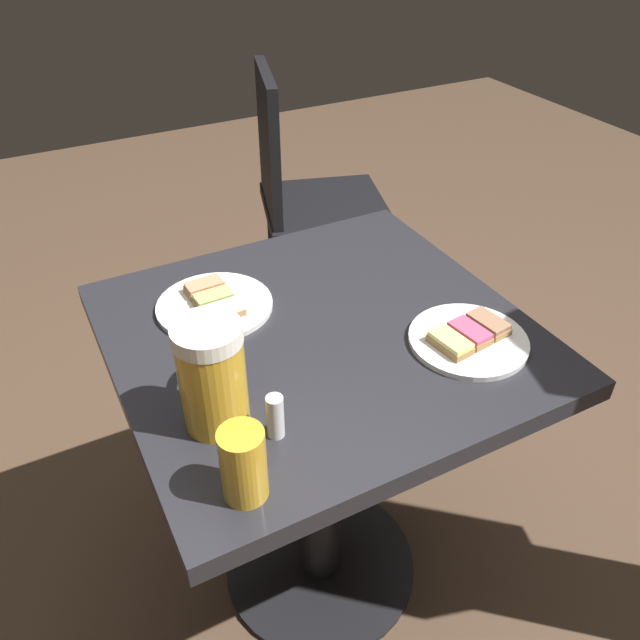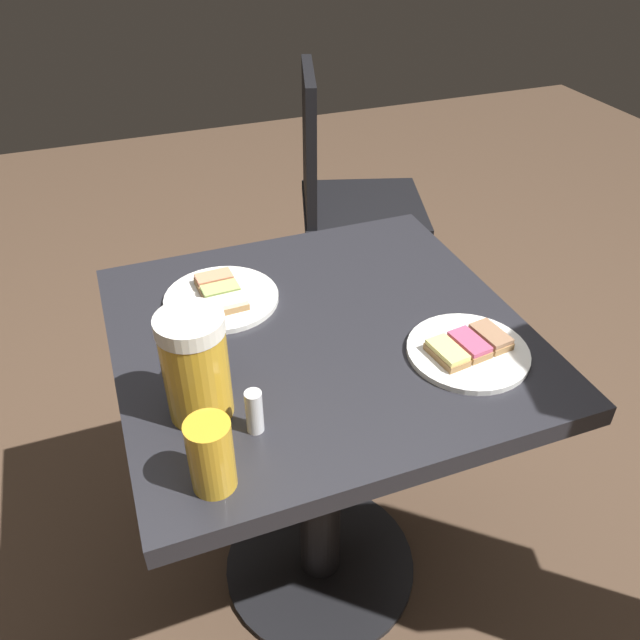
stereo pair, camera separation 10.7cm
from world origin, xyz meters
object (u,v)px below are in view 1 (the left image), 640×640
at_px(beer_glass_small, 243,464).
at_px(salt_shaker, 275,417).
at_px(plate_far, 214,304).
at_px(cafe_chair, 304,192).
at_px(plate_near, 469,338).
at_px(beer_mug, 213,374).

bearing_deg(beer_glass_small, salt_shaker, -45.76).
distance_m(plate_far, salt_shaker, 0.33).
bearing_deg(salt_shaker, cafe_chair, -28.13).
relative_size(plate_far, salt_shaker, 2.98).
bearing_deg(plate_far, plate_near, -130.50).
bearing_deg(cafe_chair, salt_shaker, -10.73).
xyz_separation_m(plate_near, beer_glass_small, (-0.11, 0.44, 0.04)).
relative_size(plate_near, cafe_chair, 0.23).
bearing_deg(beer_glass_small, cafe_chair, -29.51).
xyz_separation_m(beer_glass_small, cafe_chair, (1.15, -0.65, -0.25)).
xyz_separation_m(beer_mug, salt_shaker, (-0.07, -0.06, -0.05)).
distance_m(plate_far, cafe_chair, 0.94).
distance_m(plate_near, beer_glass_small, 0.46).
height_order(salt_shaker, cafe_chair, cafe_chair).
relative_size(beer_mug, cafe_chair, 0.19).
bearing_deg(beer_glass_small, plate_near, -75.63).
bearing_deg(salt_shaker, beer_mug, 42.13).
distance_m(beer_mug, beer_glass_small, 0.14).
distance_m(plate_far, beer_mug, 0.29).
bearing_deg(beer_mug, cafe_chair, -32.23).
bearing_deg(plate_far, beer_mug, 161.15).
bearing_deg(salt_shaker, plate_far, -5.04).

